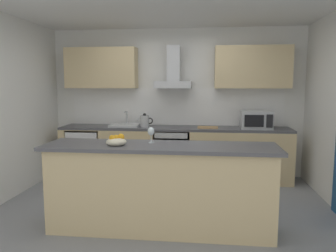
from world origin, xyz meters
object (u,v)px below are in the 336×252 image
refrigerator (87,153)px  kettle (145,121)px  sink (125,125)px  wine_glass (151,132)px  oven (173,153)px  microwave (256,120)px  range_hood (174,75)px  chopping_board (208,127)px  fruit_bowl (116,141)px

refrigerator → kettle: bearing=-1.7°
sink → wine_glass: 2.09m
oven → wine_glass: 2.03m
microwave → range_hood: range_hood is taller
sink → chopping_board: sink is taller
oven → chopping_board: (0.59, -0.02, 0.45)m
fruit_bowl → range_hood: bearing=79.8°
sink → fruit_bowl: bearing=-78.6°
chopping_board → fruit_bowl: bearing=-115.6°
range_hood → kettle: bearing=-161.1°
microwave → kettle: size_ratio=1.73×
kettle → chopping_board: (1.07, 0.01, -0.09)m
refrigerator → chopping_board: chopping_board is taller
oven → wine_glass: bearing=-91.6°
oven → sink: sink is taller
oven → microwave: 1.50m
fruit_bowl → refrigerator: bearing=118.0°
microwave → sink: size_ratio=1.00×
wine_glass → chopping_board: size_ratio=0.52×
oven → refrigerator: size_ratio=0.94×
wine_glass → oven: bearing=88.4°
microwave → wine_glass: size_ratio=2.81×
oven → refrigerator: 1.52m
refrigerator → fruit_bowl: (1.12, -2.10, 0.59)m
kettle → chopping_board: kettle is taller
kettle → chopping_board: size_ratio=0.85×
microwave → range_hood: size_ratio=0.69×
microwave → chopping_board: size_ratio=1.47×
sink → kettle: size_ratio=1.73×
refrigerator → oven: bearing=0.1°
kettle → sink: bearing=172.7°
refrigerator → kettle: size_ratio=2.94×
refrigerator → range_hood: bearing=5.0°
refrigerator → sink: 0.86m
microwave → chopping_board: 0.80m
refrigerator → chopping_board: (2.11, -0.02, 0.49)m
kettle → range_hood: size_ratio=0.40×
kettle → range_hood: (0.48, 0.16, 0.78)m
range_hood → wine_glass: 2.17m
microwave → sink: 2.21m
sink → oven: bearing=-0.8°
range_hood → wine_glass: (-0.05, -2.05, -0.69)m
microwave → wine_glass: (-1.44, -1.90, 0.05)m
range_hood → fruit_bowl: (-0.40, -2.24, -0.77)m
fruit_bowl → chopping_board: fruit_bowl is taller
sink → fruit_bowl: size_ratio=2.27×
kettle → fruit_bowl: bearing=-87.9°
oven → sink: (-0.83, 0.01, 0.47)m
refrigerator → microwave: (2.90, -0.03, 0.62)m
sink → wine_glass: sink is taller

